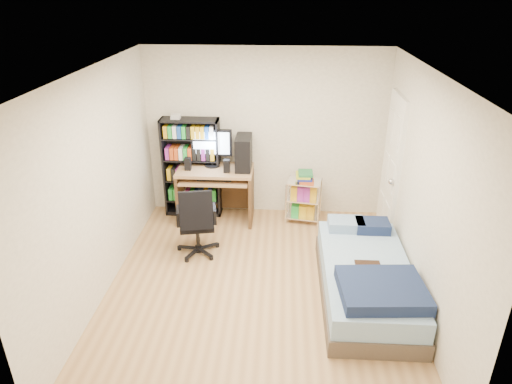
# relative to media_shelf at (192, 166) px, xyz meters

# --- Properties ---
(room) EXTENTS (3.58, 4.08, 2.58)m
(room) POSITION_rel_media_shelf_xyz_m (1.09, -1.84, 0.48)
(room) COLOR tan
(room) RESTS_ON ground
(media_shelf) EXTENTS (0.85, 0.28, 1.56)m
(media_shelf) POSITION_rel_media_shelf_xyz_m (0.00, 0.00, 0.00)
(media_shelf) COLOR black
(media_shelf) RESTS_ON room
(computer_desk) EXTENTS (1.09, 0.63, 1.38)m
(computer_desk) POSITION_rel_media_shelf_xyz_m (0.49, -0.14, -0.03)
(computer_desk) COLOR tan
(computer_desk) RESTS_ON room
(office_chair) EXTENTS (0.68, 0.68, 0.97)m
(office_chair) POSITION_rel_media_shelf_xyz_m (0.27, -1.17, -0.46)
(office_chair) COLOR black
(office_chair) RESTS_ON room
(wire_cart) EXTENTS (0.55, 0.43, 0.80)m
(wire_cart) POSITION_rel_media_shelf_xyz_m (1.68, -0.17, -0.25)
(wire_cart) COLOR white
(wire_cart) RESTS_ON room
(bed) EXTENTS (0.99, 1.98, 0.56)m
(bed) POSITION_rel_media_shelf_xyz_m (2.33, -1.97, -0.52)
(bed) COLOR brown
(bed) RESTS_ON room
(door) EXTENTS (0.12, 0.80, 2.00)m
(door) POSITION_rel_media_shelf_xyz_m (2.81, -0.49, 0.23)
(door) COLOR white
(door) RESTS_ON room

